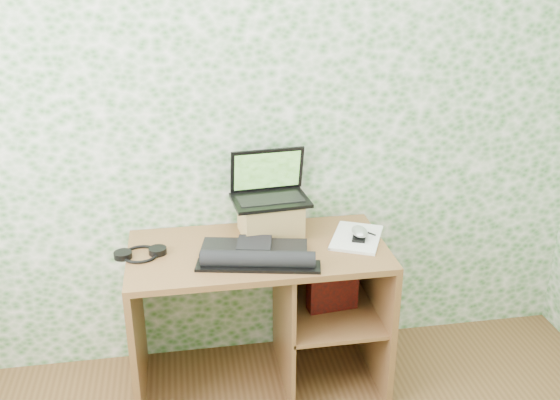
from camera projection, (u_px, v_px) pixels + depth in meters
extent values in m
plane|color=white|center=(248.00, 116.00, 2.96)|extent=(3.50, 0.00, 3.50)
cube|color=brown|center=(258.00, 252.00, 2.90)|extent=(1.20, 0.60, 0.03)
cube|color=brown|center=(137.00, 331.00, 2.96)|extent=(0.03, 0.60, 0.72)
cube|color=brown|center=(374.00, 309.00, 3.13)|extent=(0.03, 0.60, 0.72)
cube|color=brown|center=(283.00, 317.00, 3.06)|extent=(0.02, 0.56, 0.72)
cube|color=brown|center=(330.00, 310.00, 3.09)|extent=(0.46, 0.56, 0.02)
cube|color=brown|center=(318.00, 284.00, 3.36)|extent=(0.48, 0.02, 0.72)
cube|color=#A57E4A|center=(270.00, 218.00, 3.01)|extent=(0.30, 0.26, 0.17)
cube|color=black|center=(270.00, 200.00, 2.97)|extent=(0.38, 0.28, 0.02)
cube|color=black|center=(271.00, 199.00, 2.96)|extent=(0.32, 0.16, 0.00)
cube|color=black|center=(267.00, 170.00, 3.01)|extent=(0.36, 0.09, 0.22)
cube|color=#264E16|center=(267.00, 171.00, 3.01)|extent=(0.32, 0.07, 0.19)
cube|color=black|center=(254.00, 250.00, 2.84)|extent=(0.51, 0.27, 0.04)
cube|color=black|center=(254.00, 248.00, 2.84)|extent=(0.18, 0.18, 0.06)
cylinder|color=black|center=(258.00, 259.00, 2.72)|extent=(0.51, 0.18, 0.08)
cube|color=black|center=(258.00, 266.00, 2.73)|extent=(0.56, 0.22, 0.01)
torus|color=black|center=(141.00, 254.00, 2.83)|extent=(0.19, 0.19, 0.01)
cylinder|color=black|center=(123.00, 255.00, 2.81)|extent=(0.08, 0.08, 0.03)
cylinder|color=black|center=(158.00, 251.00, 2.84)|extent=(0.08, 0.08, 0.03)
cube|color=white|center=(357.00, 238.00, 2.99)|extent=(0.33, 0.37, 0.01)
ellipsoid|color=silver|center=(359.00, 234.00, 2.96)|extent=(0.11, 0.14, 0.04)
cylinder|color=black|center=(364.00, 231.00, 3.03)|extent=(0.09, 0.11, 0.01)
cube|color=maroon|center=(333.00, 282.00, 3.03)|extent=(0.25, 0.10, 0.29)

